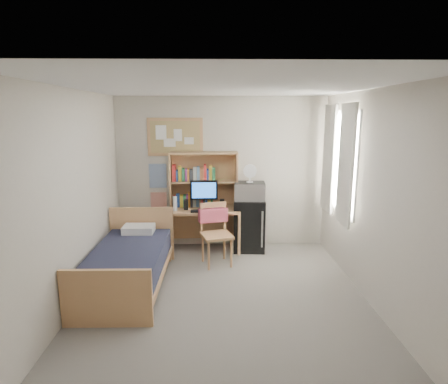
{
  "coord_description": "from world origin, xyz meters",
  "views": [
    {
      "loc": [
        -0.1,
        -4.34,
        2.29
      ],
      "look_at": [
        0.03,
        1.2,
        1.14
      ],
      "focal_mm": 30.0,
      "sensor_mm": 36.0,
      "label": 1
    }
  ],
  "objects_px": {
    "speaker_right": "(222,204)",
    "desk_fan": "(250,174)",
    "speaker_left": "(186,205)",
    "bulletin_board": "(175,137)",
    "mini_fridge": "(249,224)",
    "monitor": "(204,195)",
    "desk_chair": "(217,235)",
    "bed": "(128,268)",
    "desk": "(204,230)",
    "microwave": "(250,191)"
  },
  "relations": [
    {
      "from": "bulletin_board",
      "to": "mini_fridge",
      "type": "relative_size",
      "value": 1.06
    },
    {
      "from": "desk_fan",
      "to": "mini_fridge",
      "type": "bearing_deg",
      "value": 90.0
    },
    {
      "from": "bulletin_board",
      "to": "monitor",
      "type": "relative_size",
      "value": 1.95
    },
    {
      "from": "mini_fridge",
      "to": "desk_fan",
      "type": "bearing_deg",
      "value": -90.0
    },
    {
      "from": "desk_chair",
      "to": "bed",
      "type": "xyz_separation_m",
      "value": [
        -1.2,
        -0.75,
        -0.22
      ]
    },
    {
      "from": "bulletin_board",
      "to": "desk_chair",
      "type": "height_order",
      "value": "bulletin_board"
    },
    {
      "from": "desk",
      "to": "mini_fridge",
      "type": "height_order",
      "value": "mini_fridge"
    },
    {
      "from": "speaker_left",
      "to": "monitor",
      "type": "bearing_deg",
      "value": -0.0
    },
    {
      "from": "bulletin_board",
      "to": "mini_fridge",
      "type": "distance_m",
      "value": 1.95
    },
    {
      "from": "microwave",
      "to": "desk_fan",
      "type": "relative_size",
      "value": 1.83
    },
    {
      "from": "speaker_right",
      "to": "desk_fan",
      "type": "bearing_deg",
      "value": 5.26
    },
    {
      "from": "bulletin_board",
      "to": "desk_chair",
      "type": "bearing_deg",
      "value": -53.25
    },
    {
      "from": "mini_fridge",
      "to": "speaker_left",
      "type": "distance_m",
      "value": 1.13
    },
    {
      "from": "bed",
      "to": "speaker_right",
      "type": "relative_size",
      "value": 11.07
    },
    {
      "from": "desk_fan",
      "to": "speaker_left",
      "type": "bearing_deg",
      "value": -171.61
    },
    {
      "from": "bed",
      "to": "desk_fan",
      "type": "relative_size",
      "value": 6.96
    },
    {
      "from": "bulletin_board",
      "to": "monitor",
      "type": "height_order",
      "value": "bulletin_board"
    },
    {
      "from": "desk_fan",
      "to": "desk_chair",
      "type": "bearing_deg",
      "value": -126.96
    },
    {
      "from": "monitor",
      "to": "microwave",
      "type": "distance_m",
      "value": 0.77
    },
    {
      "from": "speaker_right",
      "to": "desk_fan",
      "type": "distance_m",
      "value": 0.68
    },
    {
      "from": "desk_chair",
      "to": "speaker_left",
      "type": "height_order",
      "value": "desk_chair"
    },
    {
      "from": "speaker_right",
      "to": "desk_fan",
      "type": "relative_size",
      "value": 0.63
    },
    {
      "from": "mini_fridge",
      "to": "desk",
      "type": "bearing_deg",
      "value": -173.71
    },
    {
      "from": "desk_chair",
      "to": "monitor",
      "type": "height_order",
      "value": "monitor"
    },
    {
      "from": "bulletin_board",
      "to": "speaker_left",
      "type": "distance_m",
      "value": 1.17
    },
    {
      "from": "desk_chair",
      "to": "monitor",
      "type": "relative_size",
      "value": 2.0
    },
    {
      "from": "mini_fridge",
      "to": "monitor",
      "type": "xyz_separation_m",
      "value": [
        -0.76,
        -0.09,
        0.53
      ]
    },
    {
      "from": "desk",
      "to": "desk_fan",
      "type": "xyz_separation_m",
      "value": [
        0.77,
        0.01,
        0.95
      ]
    },
    {
      "from": "mini_fridge",
      "to": "microwave",
      "type": "xyz_separation_m",
      "value": [
        -0.0,
        -0.02,
        0.59
      ]
    },
    {
      "from": "speaker_right",
      "to": "desk_fan",
      "type": "xyz_separation_m",
      "value": [
        0.46,
        0.06,
        0.49
      ]
    },
    {
      "from": "desk",
      "to": "monitor",
      "type": "bearing_deg",
      "value": -90.0
    },
    {
      "from": "bed",
      "to": "desk_fan",
      "type": "xyz_separation_m",
      "value": [
        1.75,
        1.39,
        1.05
      ]
    },
    {
      "from": "bulletin_board",
      "to": "bed",
      "type": "xyz_separation_m",
      "value": [
        -0.5,
        -1.68,
        -1.66
      ]
    },
    {
      "from": "monitor",
      "to": "desk_chair",
      "type": "bearing_deg",
      "value": -72.46
    },
    {
      "from": "desk",
      "to": "speaker_left",
      "type": "relative_size",
      "value": 6.87
    },
    {
      "from": "desk",
      "to": "bed",
      "type": "distance_m",
      "value": 1.7
    },
    {
      "from": "desk_fan",
      "to": "bed",
      "type": "bearing_deg",
      "value": -137.76
    },
    {
      "from": "desk_chair",
      "to": "speaker_right",
      "type": "distance_m",
      "value": 0.68
    },
    {
      "from": "desk",
      "to": "speaker_right",
      "type": "distance_m",
      "value": 0.55
    },
    {
      "from": "monitor",
      "to": "speaker_right",
      "type": "relative_size",
      "value": 2.78
    },
    {
      "from": "desk_chair",
      "to": "speaker_right",
      "type": "relative_size",
      "value": 5.56
    },
    {
      "from": "desk",
      "to": "bed",
      "type": "xyz_separation_m",
      "value": [
        -0.99,
        -1.38,
        -0.11
      ]
    },
    {
      "from": "desk_fan",
      "to": "speaker_right",
      "type": "bearing_deg",
      "value": -168.66
    },
    {
      "from": "desk",
      "to": "speaker_left",
      "type": "xyz_separation_m",
      "value": [
        -0.3,
        -0.07,
        0.45
      ]
    },
    {
      "from": "desk",
      "to": "bed",
      "type": "bearing_deg",
      "value": -127.9
    },
    {
      "from": "mini_fridge",
      "to": "speaker_left",
      "type": "bearing_deg",
      "value": -170.55
    },
    {
      "from": "bulletin_board",
      "to": "speaker_left",
      "type": "bearing_deg",
      "value": -62.98
    },
    {
      "from": "bulletin_board",
      "to": "microwave",
      "type": "bearing_deg",
      "value": -12.82
    },
    {
      "from": "desk_chair",
      "to": "speaker_left",
      "type": "bearing_deg",
      "value": 115.84
    },
    {
      "from": "desk_chair",
      "to": "microwave",
      "type": "height_order",
      "value": "microwave"
    }
  ]
}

